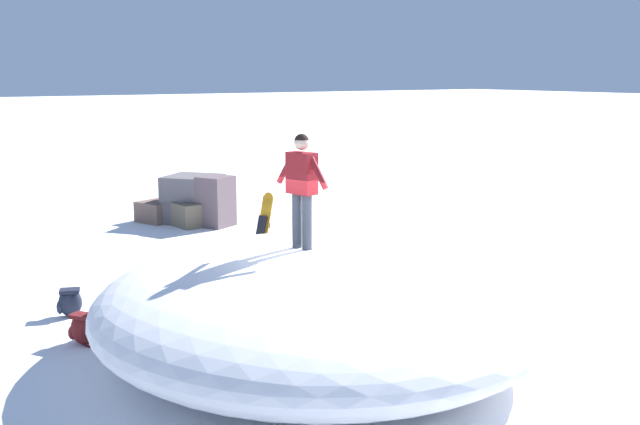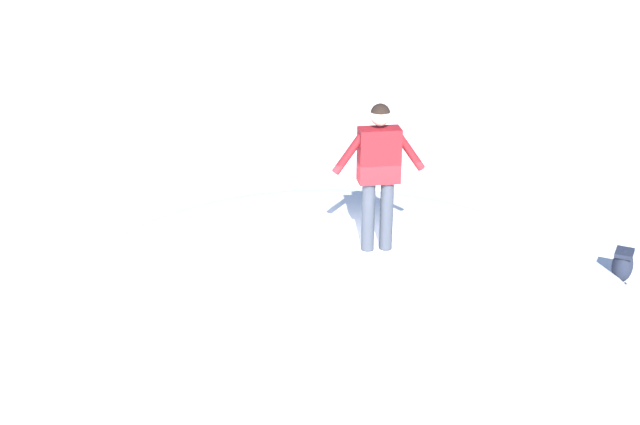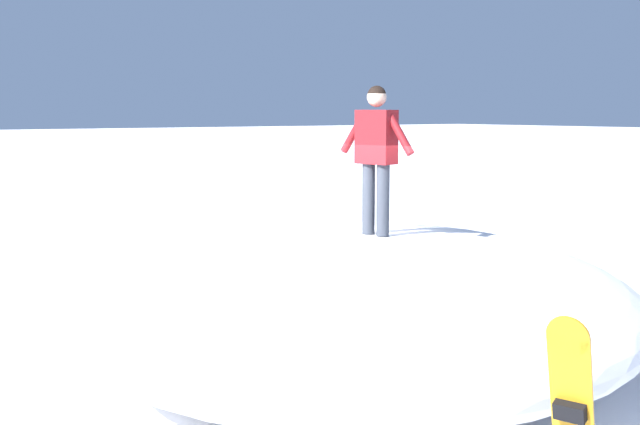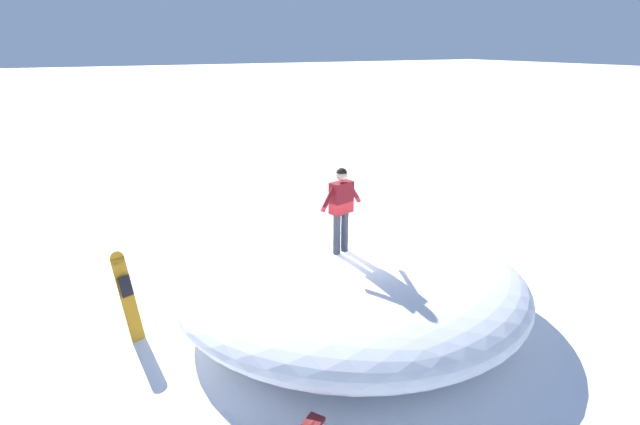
# 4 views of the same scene
# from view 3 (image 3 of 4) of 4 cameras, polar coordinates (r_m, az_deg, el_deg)

# --- Properties ---
(ground) EXTENTS (240.00, 240.00, 0.00)m
(ground) POSITION_cam_3_polar(r_m,az_deg,el_deg) (8.98, -0.96, -11.12)
(ground) COLOR white
(snow_mound) EXTENTS (9.08, 8.88, 1.51)m
(snow_mound) POSITION_cam_3_polar(r_m,az_deg,el_deg) (8.88, 2.24, -6.27)
(snow_mound) COLOR white
(snow_mound) RESTS_ON ground
(snowboarder_standing) EXTENTS (0.98, 0.31, 1.62)m
(snowboarder_standing) POSITION_cam_3_polar(r_m,az_deg,el_deg) (8.46, 4.15, 4.79)
(snowboarder_standing) COLOR #333842
(snowboarder_standing) RESTS_ON snow_mound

